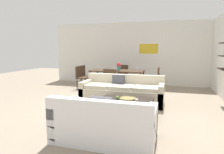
{
  "coord_description": "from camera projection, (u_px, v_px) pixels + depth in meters",
  "views": [
    {
      "loc": [
        1.44,
        -5.07,
        1.52
      ],
      "look_at": [
        -0.14,
        0.2,
        0.75
      ],
      "focal_mm": 31.45,
      "sensor_mm": 36.0,
      "label": 1
    }
  ],
  "objects": [
    {
      "name": "wine_glass_left_far",
      "position": [
        100.0,
        66.0,
        7.71
      ],
      "size": [
        0.07,
        0.07,
        0.16
      ],
      "color": "silver",
      "rests_on": "dining_table"
    },
    {
      "name": "dining_table",
      "position": [
        117.0,
        72.0,
        7.43
      ],
      "size": [
        2.0,
        0.86,
        0.75
      ],
      "color": "#422D1E",
      "rests_on": "ground"
    },
    {
      "name": "wine_glass_right_far",
      "position": [
        137.0,
        68.0,
        7.3
      ],
      "size": [
        0.08,
        0.08,
        0.15
      ],
      "color": "silver",
      "rests_on": "dining_table"
    },
    {
      "name": "apple_on_coffee_table",
      "position": [
        117.0,
        98.0,
        4.54
      ],
      "size": [
        0.08,
        0.08,
        0.08
      ],
      "primitive_type": "sphere",
      "color": "#669E2D",
      "rests_on": "coffee_table"
    },
    {
      "name": "ground_plane",
      "position": [
        115.0,
        105.0,
        5.43
      ],
      "size": [
        18.0,
        18.0,
        0.0
      ],
      "primitive_type": "plane",
      "color": "gray"
    },
    {
      "name": "dining_chair_left_far",
      "position": [
        85.0,
        75.0,
        8.04
      ],
      "size": [
        0.44,
        0.44,
        0.88
      ],
      "color": "#422D1E",
      "rests_on": "ground"
    },
    {
      "name": "dining_chair_head",
      "position": [
        122.0,
        74.0,
        8.25
      ],
      "size": [
        0.44,
        0.44,
        0.88
      ],
      "color": "#422D1E",
      "rests_on": "ground"
    },
    {
      "name": "wine_glass_left_near",
      "position": [
        98.0,
        67.0,
        7.51
      ],
      "size": [
        0.08,
        0.08,
        0.17
      ],
      "color": "silver",
      "rests_on": "dining_table"
    },
    {
      "name": "dining_chair_foot",
      "position": [
        111.0,
        80.0,
        6.66
      ],
      "size": [
        0.44,
        0.44,
        0.88
      ],
      "color": "#422D1E",
      "rests_on": "ground"
    },
    {
      "name": "loveseat_white",
      "position": [
        105.0,
        124.0,
        3.27
      ],
      "size": [
        1.67,
        0.9,
        0.78
      ],
      "color": "white",
      "rests_on": "ground"
    },
    {
      "name": "back_wall_unit",
      "position": [
        144.0,
        54.0,
        8.51
      ],
      "size": [
        8.4,
        0.09,
        2.7
      ],
      "color": "silver",
      "rests_on": "ground"
    },
    {
      "name": "sofa_beige",
      "position": [
        122.0,
        92.0,
        5.67
      ],
      "size": [
        2.33,
        0.9,
        0.78
      ],
      "color": "beige",
      "rests_on": "ground"
    },
    {
      "name": "coffee_table",
      "position": [
        125.0,
        109.0,
        4.44
      ],
      "size": [
        1.21,
        0.95,
        0.38
      ],
      "color": "black",
      "rests_on": "ground"
    },
    {
      "name": "candle_jar",
      "position": [
        136.0,
        101.0,
        4.28
      ],
      "size": [
        0.08,
        0.08,
        0.07
      ],
      "primitive_type": "cylinder",
      "color": "silver",
      "rests_on": "coffee_table"
    },
    {
      "name": "decorative_bowl",
      "position": [
        128.0,
        99.0,
        4.41
      ],
      "size": [
        0.36,
        0.36,
        0.07
      ],
      "color": "#99844C",
      "rests_on": "coffee_table"
    },
    {
      "name": "wine_glass_foot",
      "position": [
        114.0,
        68.0,
        7.06
      ],
      "size": [
        0.07,
        0.07,
        0.16
      ],
      "color": "silver",
      "rests_on": "dining_table"
    },
    {
      "name": "centerpiece_vase",
      "position": [
        119.0,
        66.0,
        7.33
      ],
      "size": [
        0.16,
        0.16,
        0.29
      ],
      "color": "teal",
      "rests_on": "dining_table"
    },
    {
      "name": "dining_chair_right_far",
      "position": [
        155.0,
        77.0,
        7.24
      ],
      "size": [
        0.44,
        0.44,
        0.88
      ],
      "color": "#422D1E",
      "rests_on": "ground"
    },
    {
      "name": "wine_glass_head",
      "position": [
        120.0,
        66.0,
        7.75
      ],
      "size": [
        0.08,
        0.08,
        0.18
      ],
      "color": "silver",
      "rests_on": "dining_table"
    },
    {
      "name": "dining_chair_left_near",
      "position": [
        81.0,
        76.0,
        7.67
      ],
      "size": [
        0.44,
        0.44,
        0.88
      ],
      "color": "#422D1E",
      "rests_on": "ground"
    }
  ]
}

